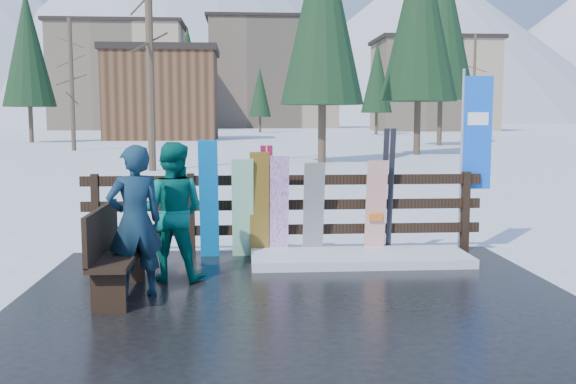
{
  "coord_description": "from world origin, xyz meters",
  "views": [
    {
      "loc": [
        -0.59,
        -6.68,
        1.98
      ],
      "look_at": [
        -0.04,
        1.0,
        1.1
      ],
      "focal_mm": 40.0,
      "sensor_mm": 36.0,
      "label": 1
    }
  ],
  "objects": [
    {
      "name": "rental_flag",
      "position": [
        2.7,
        2.25,
        1.69
      ],
      "size": [
        0.45,
        0.04,
        2.6
      ],
      "color": "silver",
      "rests_on": "deck"
    },
    {
      "name": "snowboard_2",
      "position": [
        -0.36,
        1.98,
        0.81
      ],
      "size": [
        0.26,
        0.24,
        1.46
      ],
      "primitive_type": "cube",
      "rotation": [
        0.15,
        0.0,
        0.0
      ],
      "color": "gold",
      "rests_on": "deck"
    },
    {
      "name": "snowboard_3",
      "position": [
        -0.09,
        1.98,
        0.79
      ],
      "size": [
        0.26,
        0.27,
        1.41
      ],
      "primitive_type": "cube",
      "rotation": [
        0.17,
        0.0,
        0.0
      ],
      "color": "white",
      "rests_on": "deck"
    },
    {
      "name": "snowboard_5",
      "position": [
        1.25,
        1.98,
        0.75
      ],
      "size": [
        0.28,
        0.21,
        1.34
      ],
      "primitive_type": "cube",
      "rotation": [
        0.14,
        0.0,
        0.0
      ],
      "color": "white",
      "rests_on": "deck"
    },
    {
      "name": "snowboard_4",
      "position": [
        0.39,
        1.98,
        0.74
      ],
      "size": [
        0.28,
        0.29,
        1.31
      ],
      "primitive_type": "cube",
      "rotation": [
        0.2,
        0.0,
        0.0
      ],
      "color": "black",
      "rests_on": "deck"
    },
    {
      "name": "ski_pair_b",
      "position": [
        1.43,
        2.05,
        0.97
      ],
      "size": [
        0.17,
        0.24,
        1.77
      ],
      "color": "black",
      "rests_on": "deck"
    },
    {
      "name": "resort_buildings",
      "position": [
        1.03,
        115.41,
        9.81
      ],
      "size": [
        73.0,
        87.6,
        22.6
      ],
      "color": "tan",
      "rests_on": "ground"
    },
    {
      "name": "snowboard_0",
      "position": [
        -1.04,
        1.98,
        0.89
      ],
      "size": [
        0.26,
        0.31,
        1.62
      ],
      "primitive_type": "cube",
      "rotation": [
        0.17,
        0.0,
        0.0
      ],
      "color": "#0469BB",
      "rests_on": "deck"
    },
    {
      "name": "person_front",
      "position": [
        -1.73,
        0.14,
        0.9
      ],
      "size": [
        0.7,
        0.6,
        1.63
      ],
      "primitive_type": "imported",
      "rotation": [
        0.0,
        0.0,
        3.56
      ],
      "color": "#153C48",
      "rests_on": "deck"
    },
    {
      "name": "ground",
      "position": [
        0.0,
        0.0,
        0.0
      ],
      "size": [
        700.0,
        700.0,
        0.0
      ],
      "primitive_type": "plane",
      "color": "white",
      "rests_on": "ground"
    },
    {
      "name": "deck",
      "position": [
        0.0,
        0.0,
        0.04
      ],
      "size": [
        6.0,
        5.0,
        0.08
      ],
      "primitive_type": "cube",
      "color": "black",
      "rests_on": "ground"
    },
    {
      "name": "snowboard_1",
      "position": [
        -0.58,
        1.98,
        0.77
      ],
      "size": [
        0.29,
        0.33,
        1.37
      ],
      "primitive_type": "cube",
      "rotation": [
        0.22,
        0.0,
        0.0
      ],
      "color": "white",
      "rests_on": "deck"
    },
    {
      "name": "person_back",
      "position": [
        -1.41,
        0.87,
        0.9
      ],
      "size": [
        0.89,
        0.75,
        1.63
      ],
      "primitive_type": "imported",
      "rotation": [
        0.0,
        0.0,
        2.96
      ],
      "color": "#066658",
      "rests_on": "deck"
    },
    {
      "name": "trees",
      "position": [
        3.73,
        46.83,
        5.8
      ],
      "size": [
        42.26,
        68.72,
        13.6
      ],
      "color": "#382B1E",
      "rests_on": "ground"
    },
    {
      "name": "fence",
      "position": [
        0.0,
        2.2,
        0.74
      ],
      "size": [
        5.6,
        0.1,
        1.15
      ],
      "color": "black",
      "rests_on": "deck"
    },
    {
      "name": "snow_patch",
      "position": [
        0.97,
        1.6,
        0.14
      ],
      "size": [
        2.88,
        1.0,
        0.12
      ],
      "primitive_type": "cube",
      "color": "white",
      "rests_on": "deck"
    },
    {
      "name": "mountains",
      "position": [
        -10.5,
        328.41,
        50.2
      ],
      "size": [
        520.0,
        260.0,
        120.0
      ],
      "color": "white",
      "rests_on": "ground"
    },
    {
      "name": "ski_pair_a",
      "position": [
        -0.26,
        2.05,
        0.85
      ],
      "size": [
        0.16,
        0.17,
        1.54
      ],
      "color": "maroon",
      "rests_on": "deck"
    },
    {
      "name": "bench",
      "position": [
        -1.98,
        0.16,
        0.6
      ],
      "size": [
        0.41,
        1.5,
        0.97
      ],
      "color": "black",
      "rests_on": "deck"
    }
  ]
}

